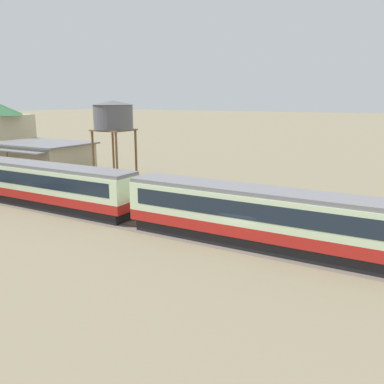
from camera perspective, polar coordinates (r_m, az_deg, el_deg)
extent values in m
plane|color=#7A7056|center=(28.56, 6.97, -7.58)|extent=(600.00, 600.00, 0.00)
cube|color=#AD1E19|center=(28.32, 9.04, -5.04)|extent=(19.48, 3.01, 0.80)
cube|color=beige|center=(27.92, 9.14, -2.21)|extent=(19.48, 3.01, 2.09)
cube|color=#192330|center=(27.89, 9.15, -2.00)|extent=(17.92, 3.05, 1.17)
cube|color=slate|center=(27.63, 9.23, 0.18)|extent=(19.48, 2.83, 0.30)
cube|color=black|center=(28.59, 8.98, -6.64)|extent=(18.70, 2.59, 0.88)
cylinder|color=black|center=(26.50, 21.64, -9.06)|extent=(0.90, 0.18, 0.90)
cylinder|color=black|center=(27.83, 22.09, -8.04)|extent=(0.90, 0.18, 0.90)
cylinder|color=black|center=(30.73, -2.81, -5.11)|extent=(0.90, 0.18, 0.90)
cylinder|color=black|center=(31.89, -1.41, -4.43)|extent=(0.90, 0.18, 0.90)
cube|color=#AD1E19|center=(40.31, -19.67, -0.25)|extent=(19.48, 3.01, 0.80)
cube|color=beige|center=(40.02, -19.83, 1.77)|extent=(19.48, 3.01, 2.09)
cube|color=#192330|center=(40.00, -19.84, 1.92)|extent=(17.92, 3.05, 1.17)
cube|color=slate|center=(39.82, -19.96, 3.46)|extent=(19.48, 2.83, 0.30)
cube|color=black|center=(40.50, -19.58, -1.41)|extent=(18.70, 2.59, 0.88)
cylinder|color=black|center=(35.46, -13.64, -3.00)|extent=(0.90, 0.18, 0.90)
cylinder|color=black|center=(36.47, -12.10, -2.48)|extent=(0.90, 0.18, 0.90)
cylinder|color=black|center=(45.90, -24.16, -0.18)|extent=(0.90, 0.18, 0.90)
cube|color=#665B51|center=(30.40, 1.42, -6.19)|extent=(145.28, 3.60, 0.01)
cube|color=#4C4238|center=(29.81, 0.76, -6.55)|extent=(145.28, 0.12, 0.04)
cube|color=#4C4238|center=(31.00, 2.05, -5.78)|extent=(145.28, 0.12, 0.04)
cube|color=#BCB293|center=(58.47, -20.13, 4.36)|extent=(11.77, 7.97, 4.11)
cube|color=slate|center=(58.21, -20.30, 6.46)|extent=(12.72, 8.61, 0.20)
cube|color=slate|center=(55.34, -24.04, 5.32)|extent=(11.30, 1.60, 0.16)
cylinder|color=brown|center=(55.24, -24.36, 3.29)|extent=(0.14, 0.14, 3.63)
cylinder|color=brown|center=(50.04, -7.86, 4.98)|extent=(0.28, 0.28, 6.30)
cylinder|color=brown|center=(52.29, -10.98, 5.20)|extent=(0.28, 0.28, 6.30)
cylinder|color=brown|center=(47.29, -10.51, 4.42)|extent=(0.28, 0.28, 6.30)
cylinder|color=brown|center=(49.67, -13.68, 4.67)|extent=(0.28, 0.28, 6.30)
cube|color=brown|center=(49.45, -10.92, 8.54)|extent=(4.08, 4.08, 0.16)
cylinder|color=#56565B|center=(49.37, -10.99, 10.28)|extent=(4.59, 4.59, 2.85)
cone|color=#56565B|center=(49.32, -11.08, 12.22)|extent=(4.82, 4.82, 0.50)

